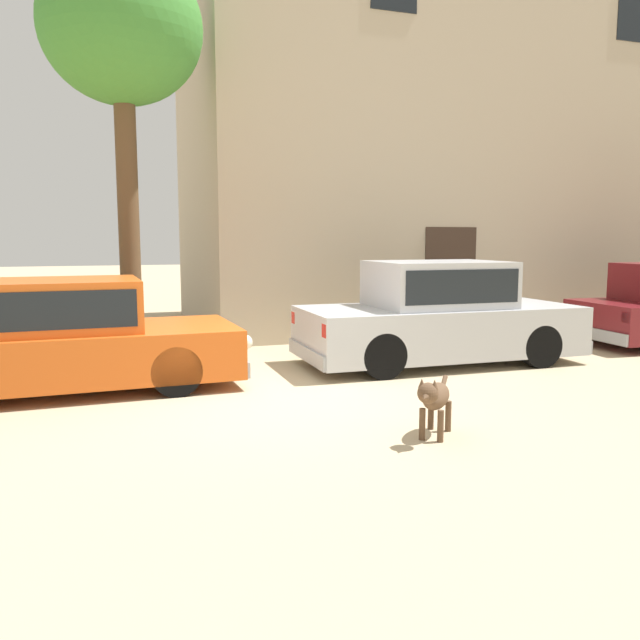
{
  "coord_description": "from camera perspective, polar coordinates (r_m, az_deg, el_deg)",
  "views": [
    {
      "loc": [
        -1.98,
        -7.11,
        1.89
      ],
      "look_at": [
        0.56,
        0.2,
        0.9
      ],
      "focal_mm": 36.0,
      "sensor_mm": 36.0,
      "label": 1
    }
  ],
  "objects": [
    {
      "name": "parked_sedan_second",
      "position": [
        9.83,
        10.51,
        0.54
      ],
      "size": [
        4.35,
        1.8,
        1.55
      ],
      "rotation": [
        0.0,
        0.0,
        -0.02
      ],
      "color": "#B2B5BA",
      "rests_on": "ground_plane"
    },
    {
      "name": "stray_dog_spotted",
      "position": [
        6.21,
        10.14,
        -6.81
      ],
      "size": [
        0.69,
        0.77,
        0.63
      ],
      "rotation": [
        0.0,
        0.0,
        3.99
      ],
      "color": "brown",
      "rests_on": "ground_plane"
    },
    {
      "name": "ground_plane",
      "position": [
        7.62,
        -3.48,
        -7.09
      ],
      "size": [
        80.0,
        80.0,
        0.0
      ],
      "primitive_type": "plane",
      "color": "tan"
    },
    {
      "name": "parked_sedan_nearest",
      "position": [
        8.57,
        -22.13,
        -1.32
      ],
      "size": [
        4.47,
        1.92,
        1.39
      ],
      "rotation": [
        0.0,
        0.0,
        0.02
      ],
      "color": "#D15619",
      "rests_on": "ground_plane"
    },
    {
      "name": "acacia_tree_left",
      "position": [
        11.07,
        -17.21,
        23.15
      ],
      "size": [
        2.45,
        2.2,
        6.24
      ],
      "color": "brown",
      "rests_on": "ground_plane"
    },
    {
      "name": "apartment_block",
      "position": [
        16.24,
        12.77,
        17.32
      ],
      "size": [
        12.78,
        5.51,
        9.54
      ],
      "color": "tan",
      "rests_on": "ground_plane"
    }
  ]
}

